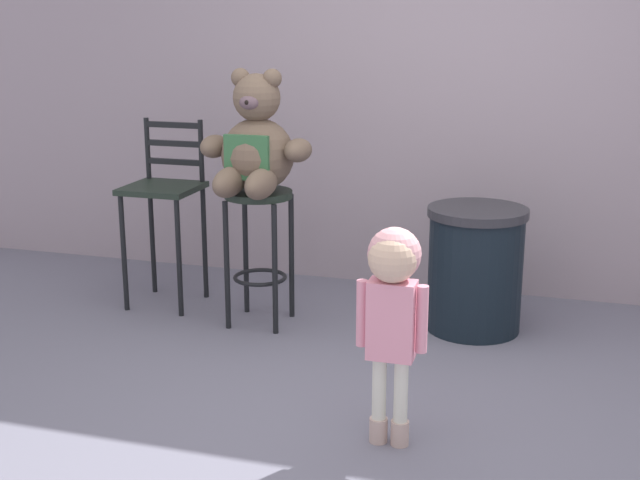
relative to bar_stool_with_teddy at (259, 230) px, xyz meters
name	(u,v)px	position (x,y,z in m)	size (l,w,h in m)	color
ground_plane	(347,416)	(0.82, -1.04, -0.57)	(24.00, 24.00, 0.00)	slate
building_wall	(436,55)	(0.82, 1.12, 0.95)	(7.24, 0.30, 3.05)	#A2929A
bar_stool_with_teddy	(259,230)	(0.00, 0.00, 0.00)	(0.39, 0.39, 0.80)	black
teddy_bear	(256,147)	(0.00, -0.03, 0.49)	(0.65, 0.58, 0.69)	brown
child_walking	(393,290)	(1.05, -1.23, 0.12)	(0.30, 0.24, 0.95)	#C3A599
trash_bin	(475,269)	(1.23, 0.26, -0.21)	(0.57, 0.57, 0.73)	black
bar_chair_empty	(165,197)	(-0.69, 0.18, 0.11)	(0.44, 0.44, 1.15)	black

